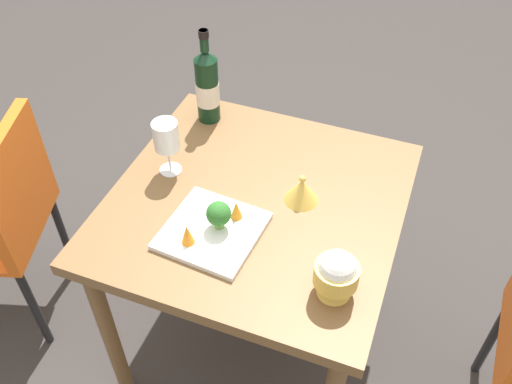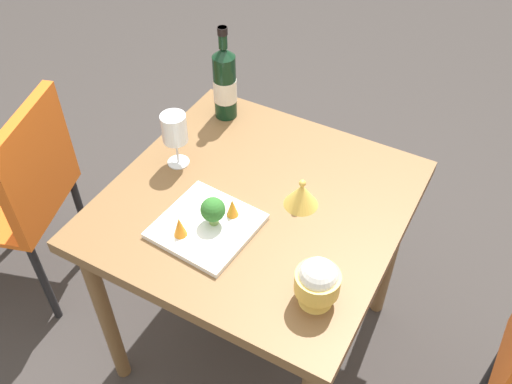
{
  "view_description": "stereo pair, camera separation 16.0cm",
  "coord_description": "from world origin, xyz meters",
  "px_view_note": "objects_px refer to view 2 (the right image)",
  "views": [
    {
      "loc": [
        -1.07,
        -0.41,
        1.9
      ],
      "look_at": [
        0.0,
        0.0,
        0.78
      ],
      "focal_mm": 39.39,
      "sensor_mm": 36.0,
      "label": 1
    },
    {
      "loc": [
        -1.0,
        -0.55,
        1.9
      ],
      "look_at": [
        0.0,
        0.0,
        0.78
      ],
      "focal_mm": 39.39,
      "sensor_mm": 36.0,
      "label": 2
    }
  ],
  "objects_px": {
    "rice_bowl_lid": "(301,195)",
    "serving_plate": "(207,226)",
    "carrot_garnish_left": "(180,227)",
    "chair_near_window": "(26,187)",
    "wine_glass": "(174,130)",
    "carrot_garnish_right": "(232,207)",
    "rice_bowl": "(317,282)",
    "broccoli_floret": "(213,210)",
    "wine_bottle": "(225,83)"
  },
  "relations": [
    {
      "from": "rice_bowl_lid",
      "to": "serving_plate",
      "type": "bearing_deg",
      "value": 137.98
    },
    {
      "from": "rice_bowl_lid",
      "to": "carrot_garnish_left",
      "type": "xyz_separation_m",
      "value": [
        -0.27,
        0.23,
        0.01
      ]
    },
    {
      "from": "carrot_garnish_left",
      "to": "chair_near_window",
      "type": "bearing_deg",
      "value": 83.89
    },
    {
      "from": "wine_glass",
      "to": "serving_plate",
      "type": "bearing_deg",
      "value": -130.11
    },
    {
      "from": "rice_bowl_lid",
      "to": "carrot_garnish_right",
      "type": "bearing_deg",
      "value": 135.1
    },
    {
      "from": "rice_bowl",
      "to": "broccoli_floret",
      "type": "height_order",
      "value": "rice_bowl"
    },
    {
      "from": "carrot_garnish_left",
      "to": "carrot_garnish_right",
      "type": "bearing_deg",
      "value": -33.18
    },
    {
      "from": "rice_bowl_lid",
      "to": "carrot_garnish_right",
      "type": "distance_m",
      "value": 0.2
    },
    {
      "from": "wine_glass",
      "to": "broccoli_floret",
      "type": "bearing_deg",
      "value": -126.02
    },
    {
      "from": "wine_glass",
      "to": "carrot_garnish_right",
      "type": "height_order",
      "value": "wine_glass"
    },
    {
      "from": "wine_bottle",
      "to": "broccoli_floret",
      "type": "xyz_separation_m",
      "value": [
        -0.46,
        -0.24,
        -0.06
      ]
    },
    {
      "from": "wine_bottle",
      "to": "carrot_garnish_left",
      "type": "distance_m",
      "value": 0.57
    },
    {
      "from": "wine_glass",
      "to": "rice_bowl_lid",
      "type": "distance_m",
      "value": 0.42
    },
    {
      "from": "wine_bottle",
      "to": "wine_glass",
      "type": "xyz_separation_m",
      "value": [
        -0.28,
        0.0,
        0.0
      ]
    },
    {
      "from": "chair_near_window",
      "to": "broccoli_floret",
      "type": "distance_m",
      "value": 0.84
    },
    {
      "from": "carrot_garnish_right",
      "to": "wine_glass",
      "type": "bearing_deg",
      "value": 65.44
    },
    {
      "from": "rice_bowl_lid",
      "to": "serving_plate",
      "type": "height_order",
      "value": "rice_bowl_lid"
    },
    {
      "from": "chair_near_window",
      "to": "wine_glass",
      "type": "relative_size",
      "value": 4.75
    },
    {
      "from": "chair_near_window",
      "to": "carrot_garnish_right",
      "type": "distance_m",
      "value": 0.87
    },
    {
      "from": "wine_bottle",
      "to": "carrot_garnish_left",
      "type": "bearing_deg",
      "value": -161.37
    },
    {
      "from": "broccoli_floret",
      "to": "rice_bowl",
      "type": "bearing_deg",
      "value": -104.15
    },
    {
      "from": "chair_near_window",
      "to": "serving_plate",
      "type": "distance_m",
      "value": 0.81
    },
    {
      "from": "chair_near_window",
      "to": "carrot_garnish_left",
      "type": "height_order",
      "value": "chair_near_window"
    },
    {
      "from": "wine_glass",
      "to": "rice_bowl",
      "type": "height_order",
      "value": "wine_glass"
    },
    {
      "from": "serving_plate",
      "to": "carrot_garnish_right",
      "type": "xyz_separation_m",
      "value": [
        0.07,
        -0.04,
        0.04
      ]
    },
    {
      "from": "rice_bowl",
      "to": "carrot_garnish_right",
      "type": "relative_size",
      "value": 2.49
    },
    {
      "from": "wine_glass",
      "to": "carrot_garnish_left",
      "type": "height_order",
      "value": "wine_glass"
    },
    {
      "from": "rice_bowl",
      "to": "broccoli_floret",
      "type": "xyz_separation_m",
      "value": [
        0.09,
        0.34,
        -0.01
      ]
    },
    {
      "from": "chair_near_window",
      "to": "rice_bowl_lid",
      "type": "distance_m",
      "value": 1.02
    },
    {
      "from": "carrot_garnish_right",
      "to": "chair_near_window",
      "type": "bearing_deg",
      "value": 93.54
    },
    {
      "from": "serving_plate",
      "to": "carrot_garnish_left",
      "type": "distance_m",
      "value": 0.09
    },
    {
      "from": "rice_bowl_lid",
      "to": "broccoli_floret",
      "type": "xyz_separation_m",
      "value": [
        -0.19,
        0.17,
        0.03
      ]
    },
    {
      "from": "wine_bottle",
      "to": "broccoli_floret",
      "type": "relative_size",
      "value": 3.78
    },
    {
      "from": "chair_near_window",
      "to": "broccoli_floret",
      "type": "height_order",
      "value": "same"
    },
    {
      "from": "wine_bottle",
      "to": "wine_glass",
      "type": "distance_m",
      "value": 0.28
    },
    {
      "from": "rice_bowl",
      "to": "broccoli_floret",
      "type": "relative_size",
      "value": 1.65
    },
    {
      "from": "wine_glass",
      "to": "rice_bowl",
      "type": "relative_size",
      "value": 1.26
    },
    {
      "from": "wine_glass",
      "to": "broccoli_floret",
      "type": "height_order",
      "value": "wine_glass"
    },
    {
      "from": "rice_bowl",
      "to": "carrot_garnish_left",
      "type": "bearing_deg",
      "value": 88.92
    },
    {
      "from": "wine_bottle",
      "to": "rice_bowl",
      "type": "bearing_deg",
      "value": -133.06
    },
    {
      "from": "wine_bottle",
      "to": "serving_plate",
      "type": "bearing_deg",
      "value": -154.88
    },
    {
      "from": "chair_near_window",
      "to": "carrot_garnish_right",
      "type": "bearing_deg",
      "value": -104.06
    },
    {
      "from": "wine_bottle",
      "to": "carrot_garnish_right",
      "type": "xyz_separation_m",
      "value": [
        -0.4,
        -0.27,
        -0.08
      ]
    },
    {
      "from": "chair_near_window",
      "to": "rice_bowl",
      "type": "xyz_separation_m",
      "value": [
        -0.09,
        -1.14,
        0.29
      ]
    },
    {
      "from": "wine_bottle",
      "to": "rice_bowl_lid",
      "type": "bearing_deg",
      "value": -122.8
    },
    {
      "from": "wine_bottle",
      "to": "chair_near_window",
      "type": "bearing_deg",
      "value": 129.18
    },
    {
      "from": "chair_near_window",
      "to": "broccoli_floret",
      "type": "xyz_separation_m",
      "value": [
        0.0,
        -0.79,
        0.28
      ]
    },
    {
      "from": "broccoli_floret",
      "to": "carrot_garnish_right",
      "type": "height_order",
      "value": "broccoli_floret"
    },
    {
      "from": "carrot_garnish_left",
      "to": "broccoli_floret",
      "type": "bearing_deg",
      "value": -35.06
    },
    {
      "from": "wine_glass",
      "to": "serving_plate",
      "type": "relative_size",
      "value": 0.67
    }
  ]
}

